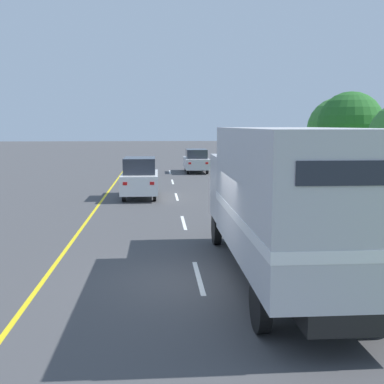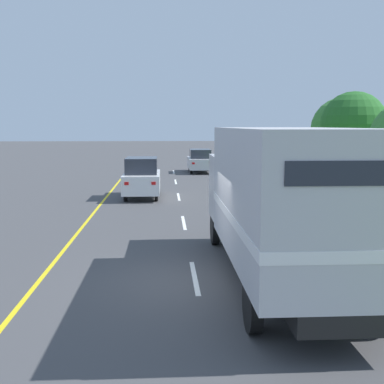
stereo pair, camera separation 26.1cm
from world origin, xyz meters
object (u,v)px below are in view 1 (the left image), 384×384
horse_trailer_truck (286,198)px  lead_car_silver_ahead (196,161)px  lead_car_white (140,178)px  roadside_tree_mid (350,124)px  delineator_post (325,224)px  highway_sign (380,188)px  roadside_tree_far (340,130)px

horse_trailer_truck → lead_car_silver_ahead: (0.10, 26.63, -1.09)m
lead_car_white → roadside_tree_mid: 11.78m
roadside_tree_mid → lead_car_white: bearing=-172.8°
horse_trailer_truck → delineator_post: bearing=59.7°
lead_car_silver_ahead → horse_trailer_truck: bearing=-90.2°
lead_car_silver_ahead → delineator_post: bearing=-84.0°
horse_trailer_truck → lead_car_white: (-3.80, 13.66, -0.99)m
roadside_tree_mid → delineator_post: roadside_tree_mid is taller
lead_car_silver_ahead → highway_sign: highway_sign is taller
horse_trailer_truck → lead_car_silver_ahead: size_ratio=2.05×
lead_car_white → highway_sign: bearing=-47.5°
delineator_post → horse_trailer_truck: bearing=-120.3°
roadside_tree_far → delineator_post: bearing=-112.1°
horse_trailer_truck → highway_sign: 6.46m
lead_car_white → roadside_tree_far: 14.76m
lead_car_white → delineator_post: 11.35m
lead_car_silver_ahead → roadside_tree_far: 11.15m
lead_car_white → roadside_tree_mid: roadside_tree_mid is taller
lead_car_silver_ahead → roadside_tree_mid: bearing=-57.0°
lead_car_white → highway_sign: size_ratio=1.47×
highway_sign → horse_trailer_truck: bearing=-133.4°
roadside_tree_far → roadside_tree_mid: bearing=-105.6°
horse_trailer_truck → roadside_tree_far: bearing=66.1°
lead_car_white → roadside_tree_mid: bearing=7.2°
roadside_tree_far → delineator_post: roadside_tree_far is taller
lead_car_silver_ahead → roadside_tree_mid: size_ratio=0.77×
horse_trailer_truck → highway_sign: horse_trailer_truck is taller
horse_trailer_truck → roadside_tree_mid: (7.58, 15.10, 1.69)m
lead_car_silver_ahead → roadside_tree_mid: (7.48, -11.53, 2.78)m
highway_sign → roadside_tree_far: (4.65, 15.80, 1.76)m
roadside_tree_mid → delineator_post: (-5.13, -10.91, -3.19)m
lead_car_white → delineator_post: (6.25, -9.47, -0.51)m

